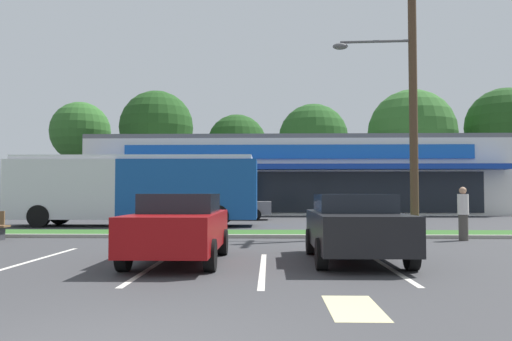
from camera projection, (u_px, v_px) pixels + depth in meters
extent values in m
cube|color=#2D5B23|center=(227.00, 233.00, 18.82)|extent=(56.00, 2.20, 0.12)
cube|color=#99968C|center=(224.00, 236.00, 17.60)|extent=(56.00, 0.24, 0.12)
cube|color=silver|center=(36.00, 260.00, 11.87)|extent=(0.12, 4.80, 0.01)
cube|color=silver|center=(152.00, 267.00, 10.70)|extent=(0.12, 4.80, 0.01)
cube|color=silver|center=(263.00, 268.00, 10.48)|extent=(0.12, 4.80, 0.01)
cube|color=silver|center=(388.00, 267.00, 10.72)|extent=(0.12, 4.80, 0.01)
cube|color=beige|center=(354.00, 308.00, 6.91)|extent=(0.70, 1.60, 0.01)
cube|color=silver|center=(293.00, 179.00, 41.71)|extent=(29.49, 13.60, 5.27)
cube|color=black|center=(298.00, 192.00, 34.83)|extent=(24.77, 0.08, 2.74)
cube|color=#14389E|center=(299.00, 167.00, 34.25)|extent=(27.72, 1.40, 0.35)
cube|color=#1959AD|center=(298.00, 152.00, 34.91)|extent=(23.59, 0.16, 0.95)
cube|color=slate|center=(293.00, 145.00, 41.83)|extent=(29.49, 13.60, 0.30)
cylinder|color=#473323|center=(80.00, 181.00, 51.34)|extent=(0.44, 0.44, 5.43)
sphere|color=#2D6026|center=(80.00, 132.00, 51.55)|extent=(5.92, 5.92, 5.92)
cylinder|color=#473323|center=(156.00, 182.00, 48.39)|extent=(0.44, 0.44, 5.10)
sphere|color=#1E4719|center=(157.00, 128.00, 48.61)|extent=(6.90, 6.90, 6.90)
cylinder|color=#473323|center=(237.00, 187.00, 51.23)|extent=(0.44, 0.44, 4.17)
sphere|color=#1E4719|center=(237.00, 144.00, 51.42)|extent=(5.91, 5.91, 5.91)
cylinder|color=#473323|center=(314.00, 187.00, 48.15)|extent=(0.44, 0.44, 4.19)
sphere|color=#23511E|center=(313.00, 139.00, 48.34)|extent=(6.48, 6.48, 6.48)
cylinder|color=#473323|center=(413.00, 188.00, 47.98)|extent=(0.44, 0.44, 4.01)
sphere|color=#2D6026|center=(412.00, 133.00, 48.20)|extent=(8.19, 8.19, 8.19)
cylinder|color=#473323|center=(507.00, 183.00, 47.82)|extent=(0.44, 0.44, 4.91)
sphere|color=#1E4719|center=(506.00, 127.00, 48.05)|extent=(7.30, 7.30, 7.30)
cylinder|color=#4C3826|center=(413.00, 100.00, 18.69)|extent=(0.30, 0.30, 9.82)
cylinder|color=#59595B|center=(376.00, 41.00, 18.90)|extent=(2.60, 0.25, 0.10)
ellipsoid|color=#59595B|center=(340.00, 46.00, 19.00)|extent=(0.56, 0.32, 0.24)
cube|color=#144793|center=(190.00, 189.00, 24.06)|extent=(6.28, 2.60, 2.70)
cube|color=silver|center=(68.00, 189.00, 24.16)|extent=(5.14, 2.59, 2.70)
cube|color=silver|center=(135.00, 158.00, 24.17)|extent=(10.94, 2.38, 0.20)
cube|color=black|center=(142.00, 180.00, 25.43)|extent=(10.46, 0.14, 1.19)
cube|color=black|center=(14.00, 182.00, 24.22)|extent=(0.08, 2.17, 1.51)
cylinder|color=black|center=(39.00, 216.00, 22.95)|extent=(1.00, 0.31, 1.00)
cylinder|color=black|center=(60.00, 214.00, 25.30)|extent=(1.00, 0.31, 1.00)
cylinder|color=black|center=(147.00, 216.00, 22.87)|extent=(1.00, 0.31, 1.00)
cylinder|color=black|center=(158.00, 214.00, 25.21)|extent=(1.00, 0.31, 1.00)
cylinder|color=black|center=(218.00, 216.00, 22.81)|extent=(1.00, 0.31, 1.00)
cylinder|color=black|center=(222.00, 214.00, 25.15)|extent=(1.00, 0.31, 1.00)
cube|color=#333338|center=(1.00, 233.00, 16.81)|extent=(0.08, 0.36, 0.45)
cube|color=slate|center=(231.00, 208.00, 29.67)|extent=(4.65, 1.73, 0.73)
cube|color=black|center=(227.00, 197.00, 29.70)|extent=(2.09, 1.52, 0.46)
cylinder|color=black|center=(256.00, 214.00, 30.44)|extent=(0.64, 0.22, 0.64)
cylinder|color=black|center=(256.00, 215.00, 28.79)|extent=(0.64, 0.22, 0.64)
cylinder|color=black|center=(208.00, 214.00, 30.51)|extent=(0.64, 0.22, 0.64)
cylinder|color=black|center=(204.00, 215.00, 28.87)|extent=(0.64, 0.22, 0.64)
cube|color=maroon|center=(179.00, 230.00, 11.47)|extent=(1.79, 4.39, 0.77)
cube|color=black|center=(181.00, 203.00, 11.72)|extent=(1.57, 1.98, 0.42)
cylinder|color=black|center=(210.00, 255.00, 10.07)|extent=(0.22, 0.64, 0.64)
cylinder|color=black|center=(124.00, 255.00, 10.12)|extent=(0.22, 0.64, 0.64)
cylinder|color=black|center=(223.00, 242.00, 12.79)|extent=(0.22, 0.64, 0.64)
cylinder|color=black|center=(155.00, 242.00, 12.84)|extent=(0.22, 0.64, 0.64)
cube|color=black|center=(355.00, 230.00, 11.61)|extent=(1.88, 4.27, 0.78)
cube|color=black|center=(353.00, 203.00, 11.84)|extent=(1.65, 1.92, 0.41)
cylinder|color=black|center=(412.00, 254.00, 10.24)|extent=(0.22, 0.64, 0.64)
cylinder|color=black|center=(321.00, 254.00, 10.29)|extent=(0.22, 0.64, 0.64)
cylinder|color=black|center=(382.00, 242.00, 12.89)|extent=(0.22, 0.64, 0.64)
cylinder|color=black|center=(311.00, 241.00, 12.94)|extent=(0.22, 0.64, 0.64)
cylinder|color=#47423D|center=(463.00, 228.00, 16.67)|extent=(0.30, 0.30, 0.84)
cylinder|color=silver|center=(463.00, 204.00, 16.70)|extent=(0.35, 0.35, 0.66)
sphere|color=tan|center=(463.00, 190.00, 16.72)|extent=(0.23, 0.23, 0.23)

